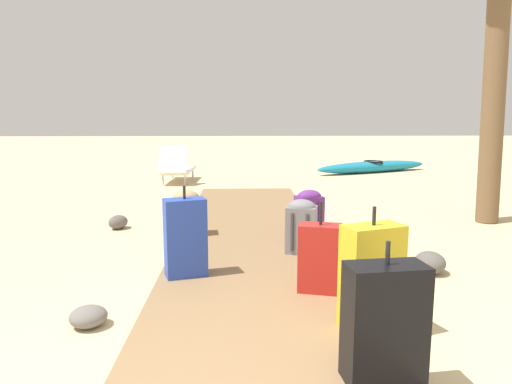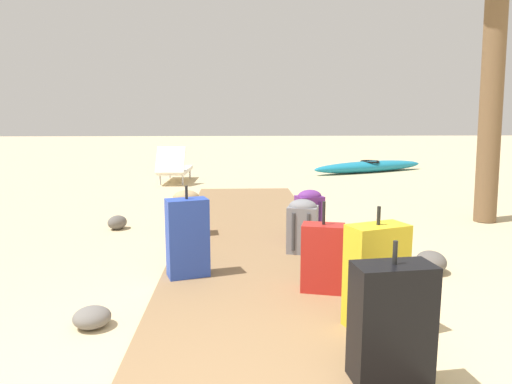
% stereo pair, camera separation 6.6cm
% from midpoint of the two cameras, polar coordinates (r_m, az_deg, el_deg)
% --- Properties ---
extents(ground_plane, '(60.00, 60.00, 0.00)m').
position_cam_midpoint_polar(ground_plane, '(4.62, 0.05, -8.96)').
color(ground_plane, '#D1BA8C').
extents(boardwalk, '(1.67, 7.29, 0.08)m').
position_cam_midpoint_polar(boardwalk, '(5.31, -0.22, -6.08)').
color(boardwalk, olive).
rests_on(boardwalk, ground).
extents(suitcase_yellow, '(0.43, 0.32, 0.80)m').
position_cam_midpoint_polar(suitcase_yellow, '(3.16, 14.64, -10.01)').
color(suitcase_yellow, gold).
rests_on(suitcase_yellow, boardwalk).
extents(backpack_purple, '(0.33, 0.28, 0.56)m').
position_cam_midpoint_polar(backpack_purple, '(5.23, 6.91, -2.63)').
color(backpack_purple, '#6B2D84').
rests_on(backpack_purple, boardwalk).
extents(backpack_tan, '(0.34, 0.30, 0.52)m').
position_cam_midpoint_polar(backpack_tan, '(5.45, -8.21, -2.36)').
color(backpack_tan, tan).
rests_on(backpack_tan, boardwalk).
extents(backpack_grey, '(0.35, 0.31, 0.55)m').
position_cam_midpoint_polar(backpack_grey, '(4.71, 6.02, -4.02)').
color(backpack_grey, slate).
rests_on(backpack_grey, boardwalk).
extents(suitcase_red, '(0.37, 0.27, 0.72)m').
position_cam_midpoint_polar(suitcase_red, '(3.71, 8.38, -8.03)').
color(suitcase_red, red).
rests_on(suitcase_red, boardwalk).
extents(suitcase_black, '(0.43, 0.26, 0.75)m').
position_cam_midpoint_polar(suitcase_black, '(2.57, 16.27, -15.26)').
color(suitcase_black, black).
rests_on(suitcase_black, boardwalk).
extents(suitcase_blue, '(0.39, 0.29, 0.79)m').
position_cam_midpoint_polar(suitcase_blue, '(4.04, -8.23, -5.57)').
color(suitcase_blue, '#2847B7').
rests_on(suitcase_blue, boardwalk).
extents(lounge_chair, '(0.66, 1.53, 0.82)m').
position_cam_midpoint_polar(lounge_chair, '(10.38, -9.51, 2.99)').
color(lounge_chair, white).
rests_on(lounge_chair, ground).
extents(kayak, '(3.37, 1.90, 0.30)m').
position_cam_midpoint_polar(kayak, '(12.47, 14.36, 3.05)').
color(kayak, teal).
rests_on(kayak, ground).
extents(rock_left_mid, '(0.30, 0.29, 0.15)m').
position_cam_midpoint_polar(rock_left_mid, '(3.52, -19.42, -14.26)').
color(rock_left_mid, slate).
rests_on(rock_left_mid, ground).
extents(rock_left_far, '(0.32, 0.34, 0.18)m').
position_cam_midpoint_polar(rock_left_far, '(6.28, -16.33, -3.57)').
color(rock_left_far, '#5B5651').
rests_on(rock_left_far, ground).
extents(rock_right_near, '(0.31, 0.35, 0.20)m').
position_cam_midpoint_polar(rock_right_near, '(4.67, 21.03, -8.11)').
color(rock_right_near, '#5B5651').
rests_on(rock_right_near, ground).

